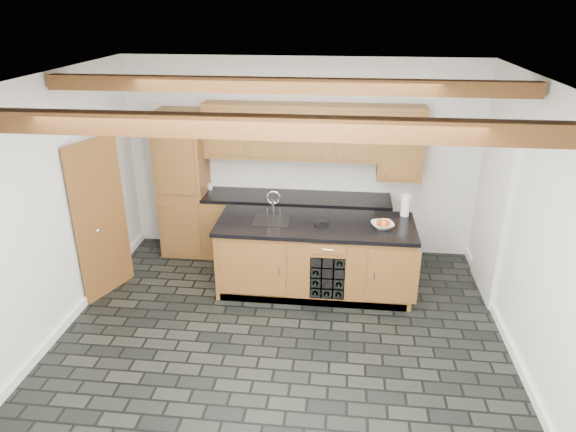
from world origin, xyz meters
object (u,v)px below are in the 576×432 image
(fruit_bowl, at_px, (382,225))
(paper_towel, at_px, (405,205))
(island, at_px, (315,256))
(kitchen_scale, at_px, (321,222))

(fruit_bowl, xyz_separation_m, paper_towel, (0.30, 0.42, 0.11))
(island, xyz_separation_m, kitchen_scale, (0.07, -0.03, 0.49))
(fruit_bowl, bearing_deg, island, 176.49)
(island, relative_size, kitchen_scale, 13.25)
(kitchen_scale, height_order, paper_towel, paper_towel)
(island, distance_m, fruit_bowl, 0.95)
(island, height_order, kitchen_scale, kitchen_scale)
(paper_towel, bearing_deg, island, -161.80)
(fruit_bowl, relative_size, paper_towel, 0.95)
(paper_towel, bearing_deg, kitchen_scale, -159.33)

